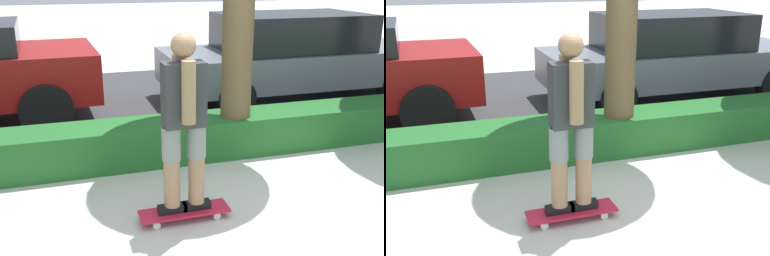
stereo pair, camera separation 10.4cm
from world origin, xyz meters
TOP-DOWN VIEW (x-y plane):
  - ground_plane at (0.00, 0.00)m, footprint 60.00×60.00m
  - street_asphalt at (0.00, 4.20)m, footprint 15.41×5.00m
  - hedge_row at (0.00, 1.60)m, footprint 15.41×0.60m
  - skateboard at (-0.32, 0.19)m, footprint 0.82×0.24m
  - skater_person at (-0.32, 0.19)m, footprint 0.48×0.41m
  - parked_car_middle at (2.68, 3.72)m, footprint 4.72×1.86m

SIDE VIEW (x-z plane):
  - ground_plane at x=0.00m, z-range 0.00..0.00m
  - street_asphalt at x=0.00m, z-range 0.00..0.01m
  - skateboard at x=-0.32m, z-range 0.03..0.12m
  - hedge_row at x=0.00m, z-range 0.00..0.48m
  - parked_car_middle at x=2.68m, z-range 0.02..1.49m
  - skater_person at x=-0.32m, z-range 0.14..1.73m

